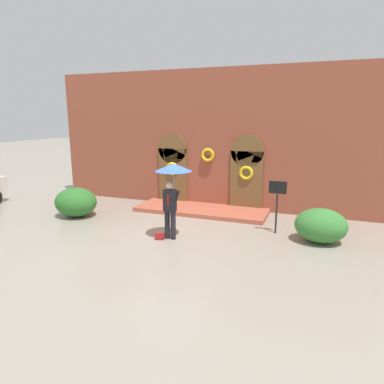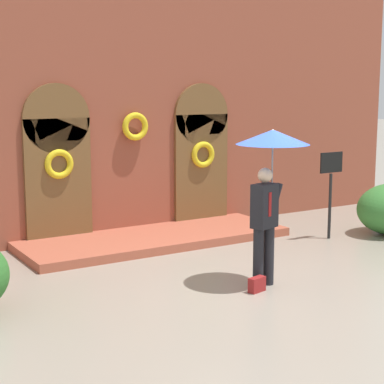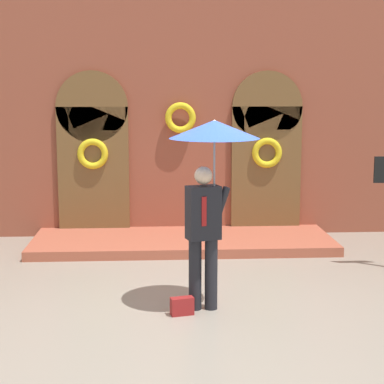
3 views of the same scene
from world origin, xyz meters
name	(u,v)px [view 3 (image 3 of 3)]	position (x,y,z in m)	size (l,w,h in m)	color
ground_plane	(193,304)	(0.00, 0.00, 0.00)	(80.00, 80.00, 0.00)	gray
building_facade	(180,91)	(0.00, 4.15, 2.68)	(14.00, 2.30, 5.60)	brown
person_with_umbrella	(212,157)	(0.21, -0.17, 1.91)	(1.10, 1.10, 2.36)	black
handbag	(182,306)	(-0.16, -0.37, 0.11)	(0.28, 0.12, 0.22)	maroon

